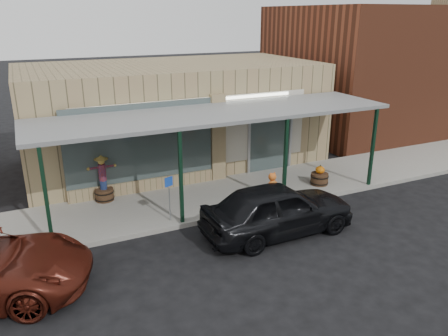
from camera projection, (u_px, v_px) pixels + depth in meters
name	position (u px, v px, depth m)	size (l,w,h in m)	color
ground	(269.00, 246.00, 12.19)	(120.00, 120.00, 0.00)	black
sidewalk	(217.00, 197.00, 15.24)	(40.00, 3.20, 0.15)	gray
storefront	(173.00, 115.00, 18.47)	(12.00, 6.25, 4.20)	#96835C
awning	(217.00, 115.00, 14.23)	(12.00, 3.00, 3.04)	slate
block_buildings_near	(207.00, 69.00, 19.60)	(61.00, 8.00, 8.00)	brown
barrel_scarecrow	(103.00, 185.00, 14.62)	(0.97, 0.71, 1.60)	#49361D
barrel_pumpkin	(319.00, 177.00, 16.11)	(0.65, 0.65, 0.75)	#49361D
handicap_sign	(169.00, 193.00, 13.06)	(0.28, 0.13, 1.41)	gray
parked_sedan	(278.00, 209.00, 12.65)	(4.58, 2.02, 1.55)	black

